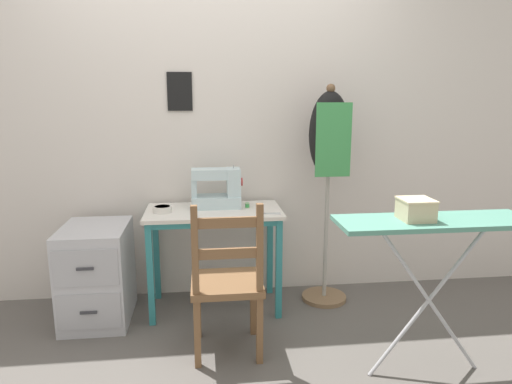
# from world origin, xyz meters

# --- Properties ---
(ground_plane) EXTENTS (14.00, 14.00, 0.00)m
(ground_plane) POSITION_xyz_m (0.00, 0.00, 0.00)
(ground_plane) COLOR #5B5651
(wall_back) EXTENTS (10.00, 0.06, 2.55)m
(wall_back) POSITION_xyz_m (-0.00, 0.55, 1.28)
(wall_back) COLOR silver
(wall_back) RESTS_ON ground_plane
(sewing_table) EXTENTS (0.91, 0.48, 0.71)m
(sewing_table) POSITION_xyz_m (0.00, 0.23, 0.60)
(sewing_table) COLOR silver
(sewing_table) RESTS_ON ground_plane
(sewing_machine) EXTENTS (0.35, 0.18, 0.29)m
(sewing_machine) POSITION_xyz_m (0.04, 0.31, 0.83)
(sewing_machine) COLOR silver
(sewing_machine) RESTS_ON sewing_table
(fabric_bowl) EXTENTS (0.13, 0.13, 0.04)m
(fabric_bowl) POSITION_xyz_m (-0.34, 0.21, 0.73)
(fabric_bowl) COLOR silver
(fabric_bowl) RESTS_ON sewing_table
(scissors) EXTENTS (0.14, 0.05, 0.01)m
(scissors) POSITION_xyz_m (0.34, 0.09, 0.71)
(scissors) COLOR silver
(scissors) RESTS_ON sewing_table
(thread_spool_near_machine) EXTENTS (0.04, 0.04, 0.03)m
(thread_spool_near_machine) POSITION_xyz_m (0.23, 0.27, 0.72)
(thread_spool_near_machine) COLOR green
(thread_spool_near_machine) RESTS_ON sewing_table
(wooden_chair) EXTENTS (0.40, 0.38, 0.91)m
(wooden_chair) POSITION_xyz_m (0.05, -0.34, 0.42)
(wooden_chair) COLOR brown
(wooden_chair) RESTS_ON ground_plane
(filing_cabinet) EXTENTS (0.41, 0.55, 0.63)m
(filing_cabinet) POSITION_xyz_m (-0.77, 0.17, 0.32)
(filing_cabinet) COLOR #B7B7BC
(filing_cabinet) RESTS_ON ground_plane
(dress_form) EXTENTS (0.32, 0.32, 1.54)m
(dress_form) POSITION_xyz_m (0.79, 0.27, 1.09)
(dress_form) COLOR #846647
(dress_form) RESTS_ON ground_plane
(ironing_board) EXTENTS (1.00, 0.31, 0.86)m
(ironing_board) POSITION_xyz_m (1.09, -0.66, 0.80)
(ironing_board) COLOR #518E7A
(ironing_board) RESTS_ON ground_plane
(storage_box) EXTENTS (0.16, 0.16, 0.11)m
(storage_box) POSITION_xyz_m (0.98, -0.66, 0.91)
(storage_box) COLOR beige
(storage_box) RESTS_ON ironing_board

